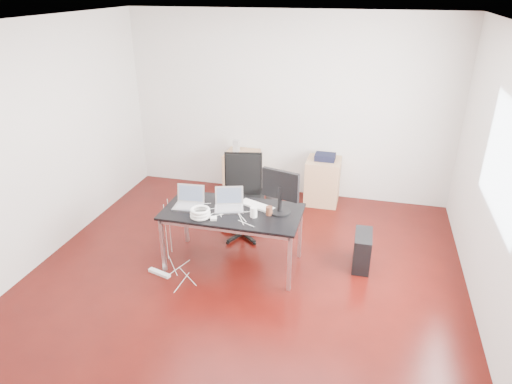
% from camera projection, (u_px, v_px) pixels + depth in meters
% --- Properties ---
extents(room_shell, '(5.00, 5.00, 5.00)m').
position_uv_depth(room_shell, '(246.00, 166.00, 4.74)').
color(room_shell, '#330805').
rests_on(room_shell, ground).
extents(desk, '(1.60, 0.80, 0.73)m').
position_uv_depth(desk, '(232.00, 215.00, 5.31)').
color(desk, black).
rests_on(desk, ground).
extents(office_chair, '(0.56, 0.58, 1.08)m').
position_uv_depth(office_chair, '(243.00, 192.00, 6.04)').
color(office_chair, black).
rests_on(office_chair, ground).
extents(filing_cabinet_left, '(0.50, 0.50, 0.70)m').
position_uv_depth(filing_cabinet_left, '(242.00, 173.00, 7.30)').
color(filing_cabinet_left, '#AA7C55').
rests_on(filing_cabinet_left, ground).
extents(filing_cabinet_right, '(0.50, 0.50, 0.70)m').
position_uv_depth(filing_cabinet_right, '(323.00, 181.00, 7.01)').
color(filing_cabinet_right, '#AA7C55').
rests_on(filing_cabinet_right, ground).
extents(pc_tower, '(0.21, 0.45, 0.44)m').
position_uv_depth(pc_tower, '(362.00, 250.00, 5.45)').
color(pc_tower, black).
rests_on(pc_tower, ground).
extents(wastebasket, '(0.29, 0.29, 0.28)m').
position_uv_depth(wastebasket, '(274.00, 192.00, 7.13)').
color(wastebasket, black).
rests_on(wastebasket, ground).
extents(power_strip, '(0.30, 0.14, 0.04)m').
position_uv_depth(power_strip, '(159.00, 273.00, 5.38)').
color(power_strip, white).
rests_on(power_strip, ground).
extents(laptop_left, '(0.35, 0.28, 0.23)m').
position_uv_depth(laptop_left, '(189.00, 201.00, 5.38)').
color(laptop_left, silver).
rests_on(laptop_left, desk).
extents(laptop_right, '(0.39, 0.34, 0.23)m').
position_uv_depth(laptop_right, '(229.00, 204.00, 5.32)').
color(laptop_right, silver).
rests_on(laptop_right, desk).
extents(monitor, '(0.45, 0.26, 0.51)m').
position_uv_depth(monitor, '(280.00, 189.00, 5.14)').
color(monitor, black).
rests_on(monitor, desk).
extents(keyboard, '(0.46, 0.30, 0.02)m').
position_uv_depth(keyboard, '(257.00, 206.00, 5.38)').
color(keyboard, white).
rests_on(keyboard, desk).
extents(cup_white, '(0.10, 0.10, 0.12)m').
position_uv_depth(cup_white, '(254.00, 212.00, 5.12)').
color(cup_white, white).
rests_on(cup_white, desk).
extents(cup_brown, '(0.10, 0.10, 0.10)m').
position_uv_depth(cup_brown, '(269.00, 211.00, 5.17)').
color(cup_brown, brown).
rests_on(cup_brown, desk).
extents(cable_coil, '(0.24, 0.24, 0.11)m').
position_uv_depth(cable_coil, '(200.00, 213.00, 5.12)').
color(cable_coil, white).
rests_on(cable_coil, desk).
extents(power_adapter, '(0.09, 0.09, 0.03)m').
position_uv_depth(power_adapter, '(214.00, 218.00, 5.08)').
color(power_adapter, white).
rests_on(power_adapter, desk).
extents(speaker, '(0.10, 0.09, 0.18)m').
position_uv_depth(speaker, '(236.00, 146.00, 7.16)').
color(speaker, '#9E9E9E').
rests_on(speaker, filing_cabinet_left).
extents(navy_garment, '(0.30, 0.24, 0.09)m').
position_uv_depth(navy_garment, '(325.00, 157.00, 6.84)').
color(navy_garment, black).
rests_on(navy_garment, filing_cabinet_right).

